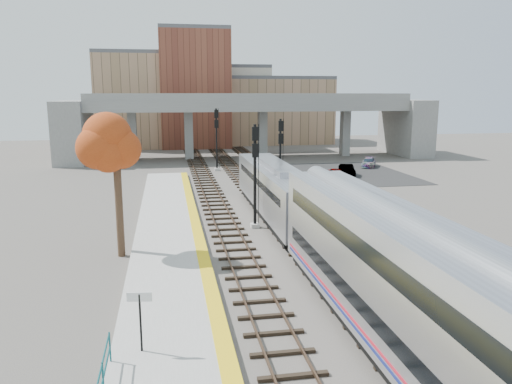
{
  "coord_description": "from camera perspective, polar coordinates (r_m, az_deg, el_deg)",
  "views": [
    {
      "loc": [
        -7.2,
        -28.67,
        9.63
      ],
      "look_at": [
        -0.91,
        6.43,
        2.5
      ],
      "focal_mm": 35.0,
      "sensor_mm": 36.0,
      "label": 1
    }
  ],
  "objects": [
    {
      "name": "tree",
      "position": [
        29.84,
        -15.75,
        5.37
      ],
      "size": [
        3.6,
        3.6,
        9.12
      ],
      "color": "#382619",
      "rests_on": "ground"
    },
    {
      "name": "tracks",
      "position": [
        43.04,
        0.98,
        -1.52
      ],
      "size": [
        10.7,
        95.0,
        0.25
      ],
      "color": "black",
      "rests_on": "ground"
    },
    {
      "name": "yellow_strip",
      "position": [
        30.19,
        -6.2,
        -6.65
      ],
      "size": [
        0.7,
        60.0,
        0.01
      ],
      "primitive_type": "cube",
      "color": "yellow",
      "rests_on": "platform"
    },
    {
      "name": "parking_lot",
      "position": [
        61.27,
        10.22,
        2.1
      ],
      "size": [
        14.0,
        18.0,
        0.04
      ],
      "primitive_type": "cube",
      "color": "black",
      "rests_on": "ground"
    },
    {
      "name": "platform",
      "position": [
        30.19,
        -9.82,
        -7.12
      ],
      "size": [
        4.5,
        60.0,
        0.35
      ],
      "primitive_type": "cube",
      "color": "#9E9E99",
      "rests_on": "ground"
    },
    {
      "name": "ground",
      "position": [
        31.09,
        3.76,
        -6.76
      ],
      "size": [
        160.0,
        160.0,
        0.0
      ],
      "primitive_type": "plane",
      "color": "#47423D",
      "rests_on": "ground"
    },
    {
      "name": "car_a",
      "position": [
        56.79,
        9.2,
        2.05
      ],
      "size": [
        1.56,
        3.58,
        1.2
      ],
      "primitive_type": "imported",
      "rotation": [
        0.0,
        0.0,
        -0.04
      ],
      "color": "#99999E",
      "rests_on": "parking_lot"
    },
    {
      "name": "locomotive",
      "position": [
        38.59,
        2.29,
        0.31
      ],
      "size": [
        3.02,
        19.05,
        4.1
      ],
      "color": "#A8AAB2",
      "rests_on": "ground"
    },
    {
      "name": "buildings_far",
      "position": [
        95.63,
        -5.17,
        10.21
      ],
      "size": [
        43.0,
        21.0,
        20.6
      ],
      "color": "tan",
      "rests_on": "ground"
    },
    {
      "name": "station_sign",
      "position": [
        18.88,
        -13.13,
        -12.92
      ],
      "size": [
        0.9,
        0.17,
        2.27
      ],
      "rotation": [
        0.0,
        0.0,
        -0.13
      ],
      "color": "black",
      "rests_on": "platform"
    },
    {
      "name": "car_b",
      "position": [
        59.48,
        10.35,
        2.48
      ],
      "size": [
        2.04,
        4.15,
        1.31
      ],
      "primitive_type": "imported",
      "rotation": [
        0.0,
        0.0,
        -0.17
      ],
      "color": "#99999E",
      "rests_on": "parking_lot"
    },
    {
      "name": "coach",
      "position": [
        17.91,
        18.39,
        -11.74
      ],
      "size": [
        3.03,
        25.0,
        5.0
      ],
      "color": "#A8AAB2",
      "rests_on": "ground"
    },
    {
      "name": "signal_mast_near",
      "position": [
        35.41,
        -0.11,
        1.79
      ],
      "size": [
        0.6,
        0.64,
        7.46
      ],
      "color": "#9E9E99",
      "rests_on": "ground"
    },
    {
      "name": "signal_mast_mid",
      "position": [
        45.79,
        2.8,
        3.81
      ],
      "size": [
        0.6,
        0.64,
        7.29
      ],
      "color": "#9E9E99",
      "rests_on": "ground"
    },
    {
      "name": "overpass",
      "position": [
        74.76,
        -0.83,
        8.38
      ],
      "size": [
        54.0,
        12.0,
        9.5
      ],
      "color": "slate",
      "rests_on": "ground"
    },
    {
      "name": "signal_mast_far",
      "position": [
        62.25,
        -4.52,
        6.03
      ],
      "size": [
        0.6,
        0.64,
        7.72
      ],
      "color": "#9E9E99",
      "rests_on": "ground"
    },
    {
      "name": "car_c",
      "position": [
        67.05,
        12.75,
        3.31
      ],
      "size": [
        3.29,
        4.37,
        1.18
      ],
      "primitive_type": "imported",
      "rotation": [
        0.0,
        0.0,
        -0.46
      ],
      "color": "#99999E",
      "rests_on": "parking_lot"
    }
  ]
}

